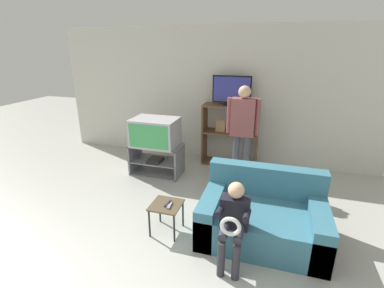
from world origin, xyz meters
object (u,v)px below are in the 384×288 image
media_shelf (230,135)px  person_seated_child (233,219)px  tv_stand (157,159)px  snack_table (166,208)px  television_flat (232,91)px  person_standing_adult (243,125)px  television_main (155,132)px  remote_control_white (170,205)px  couch (262,217)px  remote_control_black (168,204)px

media_shelf → person_seated_child: size_ratio=1.29×
tv_stand → snack_table: bearing=-62.3°
television_flat → person_standing_adult: (0.31, -0.67, -0.44)m
television_main → person_seated_child: (1.69, -1.84, -0.24)m
tv_stand → person_standing_adult: 1.67m
media_shelf → remote_control_white: (-0.33, -2.37, -0.21)m
television_main → couch: (1.96, -1.28, -0.52)m
remote_control_black → remote_control_white: size_ratio=1.00×
person_standing_adult → person_seated_child: bearing=-84.6°
tv_stand → person_seated_child: size_ratio=1.00×
media_shelf → television_flat: 0.84m
couch → person_seated_child: 0.68m
television_main → media_shelf: bearing=33.6°
television_main → television_flat: television_flat is taller
television_main → media_shelf: (1.20, 0.80, -0.18)m
television_main → media_shelf: 1.45m
television_main → tv_stand: bearing=34.4°
media_shelf → person_standing_adult: bearing=-65.4°
television_main → remote_control_white: (0.87, -1.57, -0.39)m
remote_control_white → person_standing_adult: (0.63, 1.71, 0.60)m
couch → television_main: bearing=146.9°
television_flat → remote_control_black: television_flat is taller
television_flat → television_main: bearing=-145.8°
remote_control_black → person_standing_adult: (0.66, 1.68, 0.60)m
person_seated_child → person_standing_adult: bearing=95.4°
snack_table → person_standing_adult: person_standing_adult is taller
media_shelf → couch: 2.24m
person_standing_adult → person_seated_child: size_ratio=1.78×
tv_stand → media_shelf: size_ratio=0.77×
snack_table → couch: couch is taller
tv_stand → remote_control_white: tv_stand is taller
television_main → couch: television_main is taller
remote_control_black → snack_table: bearing=-165.6°
television_main → snack_table: (0.82, -1.54, -0.46)m
television_flat → snack_table: size_ratio=1.83×
snack_table → person_standing_adult: (0.68, 1.68, 0.67)m
couch → person_seated_child: person_seated_child is taller
television_flat → snack_table: (-0.37, -2.35, -1.11)m
snack_table → remote_control_white: bearing=-23.9°
television_flat → person_standing_adult: television_flat is taller
couch → person_standing_adult: person_standing_adult is taller
snack_table → couch: bearing=12.8°
snack_table → remote_control_black: bearing=7.5°
person_standing_adult → snack_table: bearing=-112.1°
media_shelf → couch: media_shelf is taller
media_shelf → television_flat: television_flat is taller
remote_control_white → couch: bearing=9.8°
television_flat → remote_control_black: 2.59m
remote_control_black → person_seated_child: person_seated_child is taller
remote_control_black → person_seated_child: (0.84, -0.30, 0.15)m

